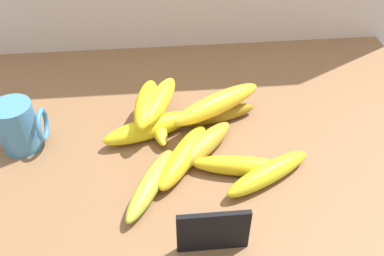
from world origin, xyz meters
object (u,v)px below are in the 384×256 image
(banana_2, at_px, (241,166))
(banana_9, at_px, (146,104))
(chalkboard_sign, at_px, (213,233))
(banana_6, at_px, (150,184))
(banana_3, at_px, (155,116))
(banana_7, at_px, (204,145))
(banana_1, at_px, (268,173))
(banana_8, at_px, (159,101))
(banana_10, at_px, (217,104))
(coffee_mug, at_px, (19,126))
(banana_4, at_px, (184,156))
(banana_0, at_px, (217,115))
(banana_5, at_px, (150,128))

(banana_2, bearing_deg, banana_9, 138.24)
(chalkboard_sign, distance_m, banana_6, 0.16)
(banana_3, distance_m, banana_7, 0.13)
(banana_1, xyz_separation_m, banana_2, (-0.05, 0.02, -0.00))
(banana_8, distance_m, banana_9, 0.03)
(chalkboard_sign, bearing_deg, banana_3, 104.49)
(banana_2, bearing_deg, banana_10, 100.45)
(coffee_mug, distance_m, banana_3, 0.26)
(banana_6, bearing_deg, banana_8, 83.06)
(banana_3, bearing_deg, banana_2, -46.31)
(chalkboard_sign, relative_size, banana_4, 0.61)
(banana_2, bearing_deg, banana_6, -170.32)
(banana_0, relative_size, banana_4, 0.93)
(banana_4, height_order, banana_10, banana_10)
(banana_0, xyz_separation_m, banana_4, (-0.08, -0.12, 0.00))
(coffee_mug, xyz_separation_m, banana_5, (0.25, 0.00, -0.03))
(banana_6, distance_m, banana_7, 0.13)
(banana_1, distance_m, banana_4, 0.16)
(banana_3, bearing_deg, banana_10, -8.68)
(banana_8, bearing_deg, banana_6, -96.94)
(banana_3, height_order, banana_7, banana_7)
(banana_5, relative_size, banana_10, 0.92)
(chalkboard_sign, xyz_separation_m, banana_0, (0.05, 0.30, -0.02))
(banana_3, xyz_separation_m, banana_4, (0.05, -0.13, 0.00))
(banana_5, height_order, banana_10, banana_10)
(banana_2, height_order, banana_3, same)
(banana_0, bearing_deg, banana_2, -81.45)
(chalkboard_sign, bearing_deg, banana_5, 108.59)
(banana_3, relative_size, banana_4, 1.03)
(coffee_mug, height_order, banana_9, coffee_mug)
(banana_0, bearing_deg, banana_10, -105.77)
(banana_0, height_order, banana_5, banana_5)
(chalkboard_sign, height_order, banana_1, chalkboard_sign)
(chalkboard_sign, height_order, banana_5, chalkboard_sign)
(coffee_mug, bearing_deg, banana_3, 10.22)
(banana_0, xyz_separation_m, banana_7, (-0.04, -0.09, 0.00))
(banana_4, distance_m, banana_7, 0.05)
(banana_1, bearing_deg, banana_5, 146.06)
(banana_1, distance_m, banana_7, 0.13)
(banana_3, xyz_separation_m, banana_10, (0.13, -0.02, 0.04))
(coffee_mug, relative_size, banana_4, 0.55)
(banana_0, relative_size, banana_9, 1.09)
(banana_1, bearing_deg, banana_2, 153.35)
(banana_2, relative_size, banana_3, 0.97)
(banana_8, bearing_deg, banana_9, -163.10)
(chalkboard_sign, distance_m, banana_3, 0.32)
(chalkboard_sign, distance_m, coffee_mug, 0.43)
(chalkboard_sign, bearing_deg, banana_2, 64.73)
(banana_1, relative_size, banana_3, 1.00)
(banana_6, height_order, banana_8, banana_8)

